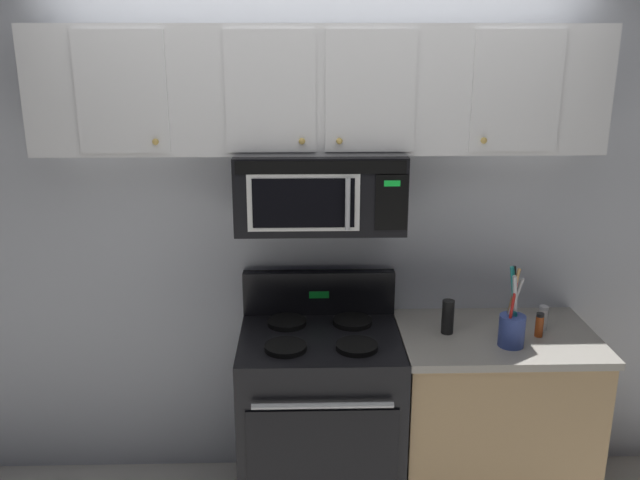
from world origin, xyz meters
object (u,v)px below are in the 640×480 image
spice_jar (539,325)px  over_range_microwave (320,190)px  utensil_crock_blue (512,325)px  pepper_mill (448,317)px  salt_shaker (543,318)px  stove_range (320,417)px

spice_jar → over_range_microwave: bearing=171.7°
utensil_crock_blue → pepper_mill: size_ratio=2.32×
salt_shaker → spice_jar: 0.09m
utensil_crock_blue → salt_shaker: (0.20, 0.17, -0.04)m
over_range_microwave → spice_jar: 1.20m
pepper_mill → stove_range: bearing=-178.4°
pepper_mill → over_range_microwave: bearing=170.6°
salt_shaker → pepper_mill: size_ratio=0.74×
over_range_microwave → stove_range: bearing=-89.9°
pepper_mill → spice_jar: bearing=-6.8°
stove_range → utensil_crock_blue: size_ratio=2.94×
over_range_microwave → utensil_crock_blue: 1.06m
stove_range → salt_shaker: 1.17m
stove_range → salt_shaker: (1.06, 0.04, 0.49)m
utensil_crock_blue → spice_jar: bearing=30.4°
spice_jar → salt_shaker: bearing=60.4°
over_range_microwave → pepper_mill: 0.85m
stove_range → spice_jar: size_ratio=9.66×
pepper_mill → spice_jar: (0.42, -0.05, -0.02)m
over_range_microwave → salt_shaker: size_ratio=6.31×
stove_range → utensil_crock_blue: bearing=-8.4°
pepper_mill → spice_jar: pepper_mill is taller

